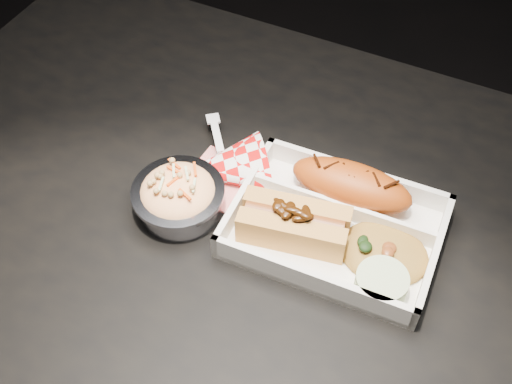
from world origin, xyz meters
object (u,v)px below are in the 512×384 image
at_px(food_tray, 335,229).
at_px(foil_coleslaw_cup, 178,195).
at_px(dining_table, 280,283).
at_px(hotdog, 294,222).
at_px(napkin_fork, 224,168).
at_px(fried_pastry, 351,185).

xyz_separation_m(food_tray, foil_coleslaw_cup, (-0.19, -0.05, 0.02)).
distance_m(dining_table, hotdog, 0.12).
bearing_deg(foil_coleslaw_cup, food_tray, 14.78).
height_order(dining_table, napkin_fork, napkin_fork).
relative_size(hotdog, napkin_fork, 0.89).
xyz_separation_m(hotdog, napkin_fork, (-0.12, 0.05, -0.02)).
distance_m(dining_table, fried_pastry, 0.17).
distance_m(hotdog, foil_coleslaw_cup, 0.15).
xyz_separation_m(dining_table, fried_pastry, (0.05, 0.10, 0.12)).
xyz_separation_m(food_tray, fried_pastry, (-0.00, 0.06, 0.02)).
relative_size(dining_table, fried_pastry, 7.65).
height_order(fried_pastry, hotdog, hotdog).
bearing_deg(dining_table, food_tray, 40.33).
relative_size(dining_table, foil_coleslaw_cup, 10.28).
height_order(dining_table, hotdog, hotdog).
height_order(hotdog, napkin_fork, napkin_fork).
bearing_deg(hotdog, fried_pastry, 52.88).
bearing_deg(napkin_fork, fried_pastry, 63.10).
bearing_deg(napkin_fork, hotdog, 29.28).
distance_m(food_tray, fried_pastry, 0.06).
relative_size(food_tray, fried_pastry, 1.64).
relative_size(foil_coleslaw_cup, napkin_fork, 0.74).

